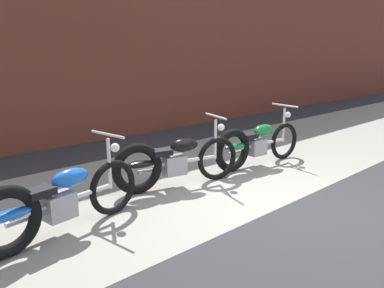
% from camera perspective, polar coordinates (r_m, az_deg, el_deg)
% --- Properties ---
extents(ground_plane, '(80.00, 80.00, 0.00)m').
position_cam_1_polar(ground_plane, '(4.94, 13.12, -9.64)').
color(ground_plane, '#2D2D30').
extents(sidewalk_slab, '(36.00, 3.50, 0.01)m').
position_cam_1_polar(sidewalk_slab, '(6.04, -0.55, -4.87)').
color(sidewalk_slab, gray).
rests_on(sidewalk_slab, ground).
extents(brick_building_wall, '(36.00, 0.50, 4.62)m').
position_cam_1_polar(brick_building_wall, '(8.63, -16.46, 15.76)').
color(brick_building_wall, brown).
rests_on(brick_building_wall, ground).
extents(motorcycle_blue, '(2.00, 0.61, 1.03)m').
position_cam_1_polar(motorcycle_blue, '(4.23, -20.64, -8.49)').
color(motorcycle_blue, black).
rests_on(motorcycle_blue, ground).
extents(motorcycle_black, '(1.97, 0.76, 1.03)m').
position_cam_1_polar(motorcycle_black, '(5.40, -3.46, -2.76)').
color(motorcycle_black, black).
rests_on(motorcycle_black, ground).
extents(motorcycle_green, '(2.01, 0.58, 1.03)m').
position_cam_1_polar(motorcycle_green, '(6.51, 9.40, -0.04)').
color(motorcycle_green, black).
rests_on(motorcycle_green, ground).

